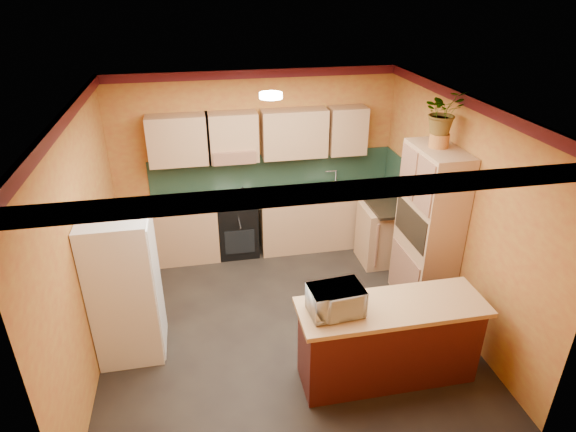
# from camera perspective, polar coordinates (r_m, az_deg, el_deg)

# --- Properties ---
(room_shell) EXTENTS (4.24, 4.24, 2.72)m
(room_shell) POSITION_cam_1_polar(r_m,az_deg,el_deg) (5.37, -1.17, 7.41)
(room_shell) COLOR black
(room_shell) RESTS_ON ground
(base_cabinets_back) EXTENTS (3.65, 0.60, 0.88)m
(base_cabinets_back) POSITION_cam_1_polar(r_m,az_deg,el_deg) (7.44, -1.22, -0.74)
(base_cabinets_back) COLOR tan
(base_cabinets_back) RESTS_ON ground
(countertop_back) EXTENTS (3.65, 0.62, 0.04)m
(countertop_back) POSITION_cam_1_polar(r_m,az_deg,el_deg) (7.24, -1.26, 2.50)
(countertop_back) COLOR black
(countertop_back) RESTS_ON base_cabinets_back
(stove) EXTENTS (0.58, 0.58, 0.91)m
(stove) POSITION_cam_1_polar(r_m,az_deg,el_deg) (7.36, -6.02, -1.06)
(stove) COLOR black
(stove) RESTS_ON ground
(kettle) EXTENTS (0.19, 0.19, 0.18)m
(kettle) POSITION_cam_1_polar(r_m,az_deg,el_deg) (7.09, -5.38, 2.73)
(kettle) COLOR #AB250B
(kettle) RESTS_ON stove
(sink) EXTENTS (0.48, 0.40, 0.03)m
(sink) POSITION_cam_1_polar(r_m,az_deg,el_deg) (7.38, 4.68, 3.22)
(sink) COLOR silver
(sink) RESTS_ON countertop_back
(base_cabinets_right) EXTENTS (0.60, 0.80, 0.88)m
(base_cabinets_right) POSITION_cam_1_polar(r_m,az_deg,el_deg) (7.26, 11.73, -2.07)
(base_cabinets_right) COLOR tan
(base_cabinets_right) RESTS_ON ground
(countertop_right) EXTENTS (0.62, 0.80, 0.04)m
(countertop_right) POSITION_cam_1_polar(r_m,az_deg,el_deg) (7.05, 12.07, 1.22)
(countertop_right) COLOR black
(countertop_right) RESTS_ON base_cabinets_right
(fridge) EXTENTS (0.68, 0.66, 1.70)m
(fridge) POSITION_cam_1_polar(r_m,az_deg,el_deg) (5.51, -18.79, -8.01)
(fridge) COLOR white
(fridge) RESTS_ON ground
(pantry) EXTENTS (0.48, 0.90, 2.10)m
(pantry) POSITION_cam_1_polar(r_m,az_deg,el_deg) (6.17, 16.26, -1.59)
(pantry) COLOR tan
(pantry) RESTS_ON ground
(fern_pot) EXTENTS (0.22, 0.22, 0.16)m
(fern_pot) POSITION_cam_1_polar(r_m,az_deg,el_deg) (5.78, 17.46, 8.57)
(fern_pot) COLOR #B0652A
(fern_pot) RESTS_ON pantry
(fern) EXTENTS (0.48, 0.43, 0.49)m
(fern) POSITION_cam_1_polar(r_m,az_deg,el_deg) (5.70, 17.91, 11.68)
(fern) COLOR tan
(fern) RESTS_ON fern_pot
(breakfast_bar) EXTENTS (1.80, 0.55, 0.88)m
(breakfast_bar) POSITION_cam_1_polar(r_m,az_deg,el_deg) (5.25, 11.78, -14.56)
(breakfast_bar) COLOR #491311
(breakfast_bar) RESTS_ON ground
(bar_top) EXTENTS (1.90, 0.65, 0.05)m
(bar_top) POSITION_cam_1_polar(r_m,az_deg,el_deg) (4.97, 12.28, -10.50)
(bar_top) COLOR tan
(bar_top) RESTS_ON breakfast_bar
(microwave) EXTENTS (0.54, 0.39, 0.28)m
(microwave) POSITION_cam_1_polar(r_m,az_deg,el_deg) (4.69, 5.67, -9.92)
(microwave) COLOR white
(microwave) RESTS_ON bar_top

